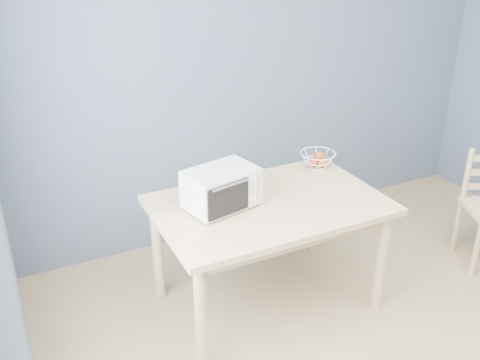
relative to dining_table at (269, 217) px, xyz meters
name	(u,v)px	position (x,y,z in m)	size (l,w,h in m)	color
dining_table	(269,217)	(0.00, 0.00, 0.00)	(1.40, 0.90, 0.75)	tan
toaster_oven	(219,189)	(-0.31, 0.07, 0.23)	(0.47, 0.38, 0.25)	silver
fruit_basket	(318,159)	(0.55, 0.31, 0.16)	(0.31, 0.31, 0.13)	white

